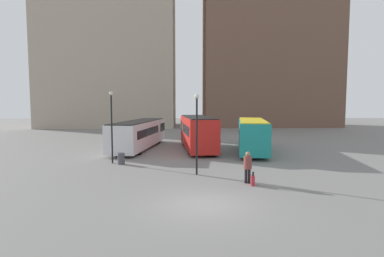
{
  "coord_description": "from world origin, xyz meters",
  "views": [
    {
      "loc": [
        -0.85,
        -12.96,
        4.48
      ],
      "look_at": [
        -0.3,
        10.54,
        2.53
      ],
      "focal_mm": 28.0,
      "sensor_mm": 36.0,
      "label": 1
    }
  ],
  "objects_px": {
    "bus_2": "(252,134)",
    "trash_bin": "(121,159)",
    "lamp_post_1": "(197,127)",
    "traveler": "(248,165)",
    "suitcase": "(253,180)",
    "lamp_post_0": "(112,121)",
    "bus_1": "(197,132)",
    "bus_0": "(140,133)"
  },
  "relations": [
    {
      "from": "bus_2",
      "to": "trash_bin",
      "type": "xyz_separation_m",
      "value": [
        -11.04,
        -5.74,
        -1.2
      ]
    },
    {
      "from": "bus_2",
      "to": "lamp_post_1",
      "type": "distance_m",
      "value": 10.79
    },
    {
      "from": "bus_2",
      "to": "traveler",
      "type": "bearing_deg",
      "value": 176.09
    },
    {
      "from": "suitcase",
      "to": "lamp_post_0",
      "type": "height_order",
      "value": "lamp_post_0"
    },
    {
      "from": "bus_1",
      "to": "suitcase",
      "type": "bearing_deg",
      "value": -174.48
    },
    {
      "from": "bus_0",
      "to": "bus_1",
      "type": "distance_m",
      "value": 5.9
    },
    {
      "from": "bus_1",
      "to": "traveler",
      "type": "xyz_separation_m",
      "value": [
        2.31,
        -12.5,
        -0.69
      ]
    },
    {
      "from": "lamp_post_1",
      "to": "bus_0",
      "type": "bearing_deg",
      "value": 114.79
    },
    {
      "from": "bus_1",
      "to": "bus_0",
      "type": "bearing_deg",
      "value": 73.65
    },
    {
      "from": "lamp_post_1",
      "to": "bus_1",
      "type": "bearing_deg",
      "value": 87.37
    },
    {
      "from": "traveler",
      "to": "trash_bin",
      "type": "bearing_deg",
      "value": 63.21
    },
    {
      "from": "bus_0",
      "to": "bus_2",
      "type": "height_order",
      "value": "bus_2"
    },
    {
      "from": "bus_0",
      "to": "bus_2",
      "type": "bearing_deg",
      "value": -94.03
    },
    {
      "from": "bus_0",
      "to": "trash_bin",
      "type": "relative_size",
      "value": 14.33
    },
    {
      "from": "lamp_post_0",
      "to": "lamp_post_1",
      "type": "height_order",
      "value": "lamp_post_0"
    },
    {
      "from": "trash_bin",
      "to": "suitcase",
      "type": "bearing_deg",
      "value": -35.31
    },
    {
      "from": "bus_0",
      "to": "lamp_post_0",
      "type": "relative_size",
      "value": 2.26
    },
    {
      "from": "bus_2",
      "to": "lamp_post_0",
      "type": "height_order",
      "value": "lamp_post_0"
    },
    {
      "from": "lamp_post_0",
      "to": "suitcase",
      "type": "bearing_deg",
      "value": -34.76
    },
    {
      "from": "suitcase",
      "to": "bus_0",
      "type": "bearing_deg",
      "value": 37.39
    },
    {
      "from": "lamp_post_0",
      "to": "lamp_post_1",
      "type": "relative_size",
      "value": 1.06
    },
    {
      "from": "lamp_post_1",
      "to": "trash_bin",
      "type": "distance_m",
      "value": 6.95
    },
    {
      "from": "bus_1",
      "to": "bus_2",
      "type": "xyz_separation_m",
      "value": [
        5.09,
        -1.24,
        -0.12
      ]
    },
    {
      "from": "bus_1",
      "to": "lamp_post_1",
      "type": "relative_size",
      "value": 1.94
    },
    {
      "from": "traveler",
      "to": "suitcase",
      "type": "relative_size",
      "value": 2.26
    },
    {
      "from": "bus_2",
      "to": "suitcase",
      "type": "relative_size",
      "value": 13.16
    },
    {
      "from": "traveler",
      "to": "trash_bin",
      "type": "xyz_separation_m",
      "value": [
        -8.27,
        5.52,
        -0.64
      ]
    },
    {
      "from": "trash_bin",
      "to": "bus_0",
      "type": "bearing_deg",
      "value": 88.8
    },
    {
      "from": "bus_1",
      "to": "lamp_post_0",
      "type": "bearing_deg",
      "value": 129.13
    },
    {
      "from": "traveler",
      "to": "suitcase",
      "type": "bearing_deg",
      "value": -151.06
    },
    {
      "from": "bus_1",
      "to": "bus_2",
      "type": "distance_m",
      "value": 5.24
    },
    {
      "from": "lamp_post_0",
      "to": "trash_bin",
      "type": "distance_m",
      "value": 2.89
    },
    {
      "from": "bus_2",
      "to": "lamp_post_0",
      "type": "relative_size",
      "value": 1.94
    },
    {
      "from": "bus_1",
      "to": "traveler",
      "type": "height_order",
      "value": "bus_1"
    },
    {
      "from": "bus_1",
      "to": "suitcase",
      "type": "xyz_separation_m",
      "value": [
        2.51,
        -12.98,
        -1.47
      ]
    },
    {
      "from": "bus_1",
      "to": "suitcase",
      "type": "distance_m",
      "value": 13.3
    },
    {
      "from": "traveler",
      "to": "trash_bin",
      "type": "height_order",
      "value": "traveler"
    },
    {
      "from": "bus_1",
      "to": "lamp_post_1",
      "type": "xyz_separation_m",
      "value": [
        -0.48,
        -10.38,
        1.27
      ]
    },
    {
      "from": "bus_2",
      "to": "trash_bin",
      "type": "bearing_deg",
      "value": 127.4
    },
    {
      "from": "bus_0",
      "to": "traveler",
      "type": "xyz_separation_m",
      "value": [
        8.1,
        -13.61,
        -0.46
      ]
    },
    {
      "from": "bus_2",
      "to": "lamp_post_1",
      "type": "height_order",
      "value": "lamp_post_1"
    },
    {
      "from": "bus_2",
      "to": "traveler",
      "type": "relative_size",
      "value": 5.81
    }
  ]
}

